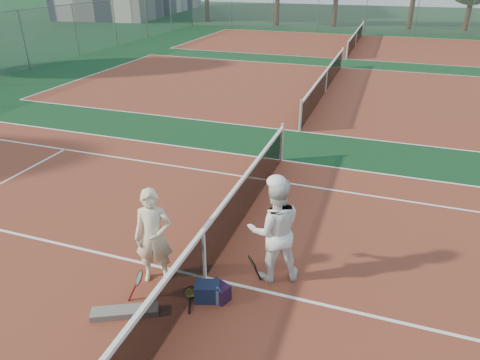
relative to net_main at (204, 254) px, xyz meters
The scene contains 17 objects.
ground 0.51m from the net_main, ahead, with size 130.00×130.00×0.00m, color #0D3318.
court_main 0.51m from the net_main, ahead, with size 23.77×10.97×0.01m, color brown.
court_far_a 13.51m from the net_main, 90.00° to the left, with size 23.77×10.97×0.01m, color brown.
court_far_b 27.00m from the net_main, 90.00° to the left, with size 23.77×10.97×0.01m, color brown.
net_main is the anchor object (origin of this frame).
net_far_a 13.50m from the net_main, 90.00° to the left, with size 0.10×10.98×1.02m, color black, non-canonical shape.
net_far_b 27.00m from the net_main, 90.00° to the left, with size 0.10×10.98×1.02m, color black, non-canonical shape.
fence_back 34.01m from the net_main, 90.00° to the left, with size 32.00×0.06×3.00m, color slate, non-canonical shape.
player_a 0.91m from the net_main, 159.96° to the right, with size 0.64×0.42×1.76m, color beige.
player_b 1.29m from the net_main, 22.54° to the left, with size 0.93×0.72×1.91m, color white.
racket_red 1.17m from the net_main, 133.74° to the right, with size 0.30×0.27×0.55m, color maroon, non-canonical shape.
racket_black_held 0.87m from the net_main, 10.18° to the left, with size 0.25×0.27×0.57m, color black, non-canonical shape.
racket_spare 0.68m from the net_main, 97.09° to the right, with size 0.60×0.27×0.06m, color black, non-canonical shape.
sports_bag_navy 0.66m from the net_main, 62.07° to the right, with size 0.41×0.28×0.32m, color black.
sports_bag_purple 0.70m from the net_main, 43.65° to the right, with size 0.35×0.24×0.28m, color black.
net_cover_canvas 1.57m from the net_main, 123.87° to the right, with size 1.05×0.24×0.11m, color #645F5B.
water_bottle 0.79m from the net_main, 49.62° to the right, with size 0.09×0.09×0.30m, color silver.
Camera 1 is at (2.56, -5.49, 4.93)m, focal length 32.00 mm.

